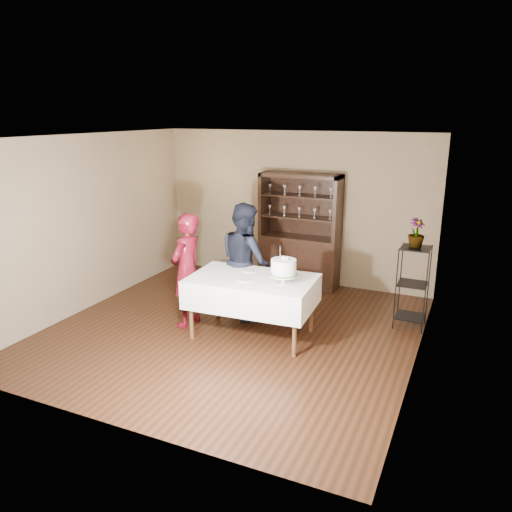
{
  "coord_description": "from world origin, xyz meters",
  "views": [
    {
      "loc": [
        3.0,
        -5.84,
        3.01
      ],
      "look_at": [
        0.32,
        0.1,
        1.12
      ],
      "focal_mm": 35.0,
      "sensor_mm": 36.0,
      "label": 1
    }
  ],
  "objects_px": {
    "cake": "(284,268)",
    "china_hutch": "(299,249)",
    "woman": "(187,270)",
    "potted_plant": "(416,233)",
    "plant_etagere": "(413,284)",
    "cake_table": "(252,291)",
    "man": "(245,260)"
  },
  "relations": [
    {
      "from": "plant_etagere",
      "to": "cake_table",
      "type": "relative_size",
      "value": 0.69
    },
    {
      "from": "cake",
      "to": "potted_plant",
      "type": "bearing_deg",
      "value": 41.16
    },
    {
      "from": "man",
      "to": "potted_plant",
      "type": "xyz_separation_m",
      "value": [
        2.35,
        0.63,
        0.52
      ]
    },
    {
      "from": "plant_etagere",
      "to": "potted_plant",
      "type": "bearing_deg",
      "value": 113.58
    },
    {
      "from": "china_hutch",
      "to": "plant_etagere",
      "type": "distance_m",
      "value": 2.33
    },
    {
      "from": "woman",
      "to": "man",
      "type": "xyz_separation_m",
      "value": [
        0.61,
        0.67,
        0.04
      ]
    },
    {
      "from": "china_hutch",
      "to": "plant_etagere",
      "type": "xyz_separation_m",
      "value": [
        2.08,
        -1.05,
        -0.01
      ]
    },
    {
      "from": "woman",
      "to": "man",
      "type": "relative_size",
      "value": 0.95
    },
    {
      "from": "cake_table",
      "to": "woman",
      "type": "height_order",
      "value": "woman"
    },
    {
      "from": "cake_table",
      "to": "china_hutch",
      "type": "bearing_deg",
      "value": 93.03
    },
    {
      "from": "china_hutch",
      "to": "cake_table",
      "type": "bearing_deg",
      "value": -86.97
    },
    {
      "from": "cake",
      "to": "potted_plant",
      "type": "distance_m",
      "value": 1.99
    },
    {
      "from": "woman",
      "to": "plant_etagere",
      "type": "bearing_deg",
      "value": 115.94
    },
    {
      "from": "china_hutch",
      "to": "woman",
      "type": "xyz_separation_m",
      "value": [
        -0.89,
        -2.32,
        0.16
      ]
    },
    {
      "from": "cake_table",
      "to": "plant_etagere",
      "type": "bearing_deg",
      "value": 31.93
    },
    {
      "from": "plant_etagere",
      "to": "potted_plant",
      "type": "height_order",
      "value": "potted_plant"
    },
    {
      "from": "cake_table",
      "to": "man",
      "type": "xyz_separation_m",
      "value": [
        -0.4,
        0.63,
        0.22
      ]
    },
    {
      "from": "plant_etagere",
      "to": "woman",
      "type": "relative_size",
      "value": 0.72
    },
    {
      "from": "cake",
      "to": "china_hutch",
      "type": "bearing_deg",
      "value": 104.27
    },
    {
      "from": "man",
      "to": "cake",
      "type": "relative_size",
      "value": 3.43
    },
    {
      "from": "china_hutch",
      "to": "plant_etagere",
      "type": "height_order",
      "value": "china_hutch"
    },
    {
      "from": "cake_table",
      "to": "woman",
      "type": "distance_m",
      "value": 1.03
    },
    {
      "from": "woman",
      "to": "cake",
      "type": "xyz_separation_m",
      "value": [
        1.48,
        0.01,
        0.22
      ]
    },
    {
      "from": "china_hutch",
      "to": "potted_plant",
      "type": "bearing_deg",
      "value": -26.22
    },
    {
      "from": "woman",
      "to": "cake",
      "type": "height_order",
      "value": "woman"
    },
    {
      "from": "cake_table",
      "to": "potted_plant",
      "type": "relative_size",
      "value": 4.32
    },
    {
      "from": "man",
      "to": "cake",
      "type": "distance_m",
      "value": 1.11
    },
    {
      "from": "woman",
      "to": "cake_table",
      "type": "bearing_deg",
      "value": 95.4
    },
    {
      "from": "woman",
      "to": "potted_plant",
      "type": "xyz_separation_m",
      "value": [
        2.95,
        1.3,
        0.56
      ]
    },
    {
      "from": "plant_etagere",
      "to": "woman",
      "type": "xyz_separation_m",
      "value": [
        -2.97,
        -1.27,
        0.18
      ]
    },
    {
      "from": "plant_etagere",
      "to": "potted_plant",
      "type": "xyz_separation_m",
      "value": [
        -0.02,
        0.03,
        0.74
      ]
    },
    {
      "from": "man",
      "to": "cake",
      "type": "bearing_deg",
      "value": -177.79
    }
  ]
}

